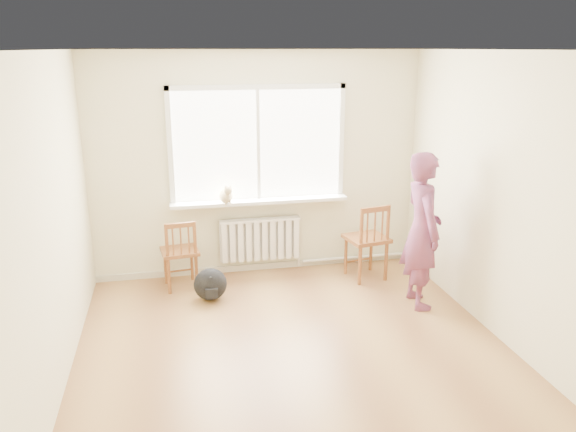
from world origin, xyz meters
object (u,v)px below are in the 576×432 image
person (422,230)px  cat (226,195)px  chair_right (369,242)px  backpack (210,284)px  chair_left (180,254)px

person → cat: 2.29m
cat → person: bearing=-38.4°
chair_right → person: person is taller
chair_right → backpack: chair_right is taller
chair_left → person: 2.74m
chair_left → person: person is taller
person → backpack: person is taller
chair_right → cat: cat is taller
chair_right → backpack: (-1.92, -0.21, -0.29)m
chair_left → person: size_ratio=0.50×
chair_right → chair_left: bearing=-14.8°
chair_left → chair_right: chair_right is taller
person → cat: bearing=62.9°
chair_right → backpack: bearing=-4.0°
chair_left → cat: cat is taller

